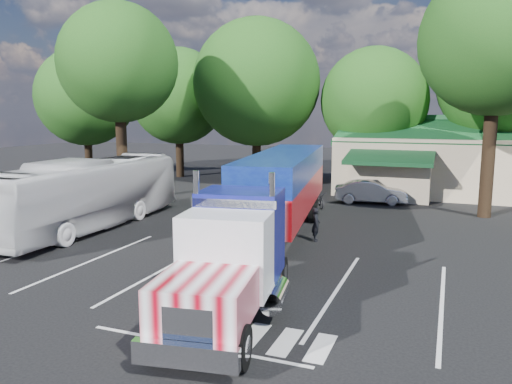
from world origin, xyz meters
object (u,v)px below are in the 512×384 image
(tour_bus, at_px, (88,194))
(silver_sedan, at_px, (371,192))
(woman, at_px, (316,224))
(semi_truck, at_px, (275,196))
(bicycle, at_px, (319,200))

(tour_bus, xyz_separation_m, silver_sedan, (12.00, 12.11, -0.99))
(woman, relative_size, tour_bus, 0.12)
(semi_truck, xyz_separation_m, woman, (1.21, 2.16, -1.55))
(semi_truck, bearing_deg, woman, 51.72)
(woman, bearing_deg, tour_bus, 86.04)
(semi_truck, distance_m, woman, 2.92)
(woman, relative_size, silver_sedan, 0.34)
(semi_truck, bearing_deg, bicycle, 84.62)
(silver_sedan, bearing_deg, semi_truck, 161.05)
(semi_truck, distance_m, tour_bus, 9.98)
(semi_truck, bearing_deg, tour_bus, 167.84)
(semi_truck, relative_size, bicycle, 10.83)
(bicycle, relative_size, tour_bus, 0.15)
(bicycle, xyz_separation_m, tour_bus, (-9.30, -9.61, 1.26))
(silver_sedan, bearing_deg, tour_bus, 125.51)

